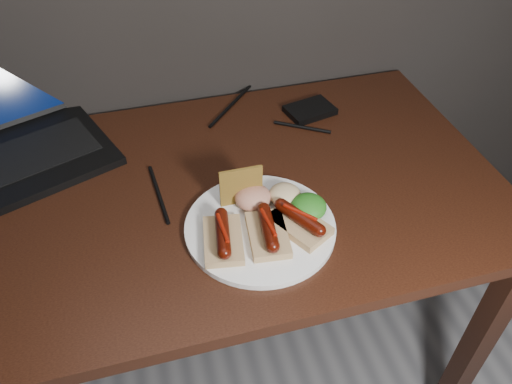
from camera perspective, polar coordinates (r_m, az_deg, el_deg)
The scene contains 12 objects.
desk at distance 1.10m, azimuth -9.21°, elevation -3.83°, with size 1.40×0.70×0.75m.
laptop at distance 1.24m, azimuth -26.32°, elevation 6.24°, with size 0.47×0.47×0.25m.
hard_drive at distance 1.27m, azimuth 6.18°, elevation 9.29°, with size 0.12×0.08×0.02m, color black.
desk_cables at distance 1.15m, azimuth -10.91°, elevation 4.46°, with size 0.86×0.46×0.01m.
plate at distance 0.96m, azimuth 0.48°, elevation -4.00°, with size 0.29×0.29×0.01m, color white.
bread_sausage_left at distance 0.91m, azimuth -3.79°, elevation -5.16°, with size 0.09×0.12×0.04m.
bread_sausage_center at distance 0.92m, azimuth 1.38°, elevation -4.51°, with size 0.08×0.12×0.04m.
bread_sausage_right at distance 0.94m, azimuth 4.98°, elevation -3.38°, with size 0.12×0.13×0.04m.
crispbread at distance 0.97m, azimuth -1.71°, elevation 0.69°, with size 0.09×0.01×0.09m, color #A77F2D.
salad_greens at distance 0.96m, azimuth 6.03°, elevation -1.67°, with size 0.07×0.07×0.04m, color #145911.
salsa_mound at distance 0.98m, azimuth -0.37°, elevation -0.59°, with size 0.07×0.07×0.04m, color maroon.
coleslaw_mound at distance 0.99m, azimuth 3.31°, elevation -0.30°, with size 0.06×0.06×0.04m, color beige.
Camera 1 is at (-0.03, 0.61, 1.45)m, focal length 35.00 mm.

